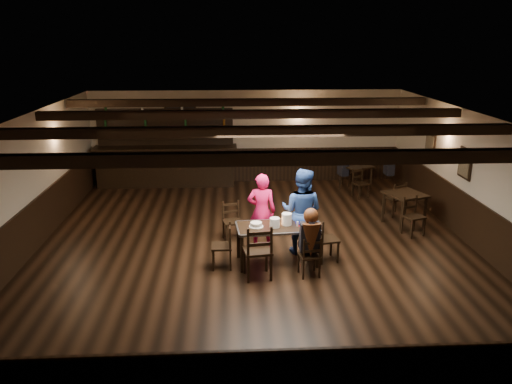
{
  "coord_description": "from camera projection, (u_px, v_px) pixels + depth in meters",
  "views": [
    {
      "loc": [
        -0.5,
        -9.48,
        4.15
      ],
      "look_at": [
        0.02,
        0.2,
        1.13
      ],
      "focal_mm": 35.0,
      "sensor_mm": 36.0,
      "label": 1
    }
  ],
  "objects": [
    {
      "name": "ground",
      "position": [
        255.0,
        247.0,
        10.29
      ],
      "size": [
        10.0,
        10.0,
        0.0
      ],
      "primitive_type": "plane",
      "color": "black",
      "rests_on": "ground"
    },
    {
      "name": "room_shell",
      "position": [
        256.0,
        165.0,
        9.81
      ],
      "size": [
        9.02,
        10.02,
        2.71
      ],
      "color": "beige",
      "rests_on": "ground"
    },
    {
      "name": "dining_table",
      "position": [
        277.0,
        230.0,
        9.41
      ],
      "size": [
        1.6,
        0.89,
        0.75
      ],
      "color": "black",
      "rests_on": "ground"
    },
    {
      "name": "chair_near_left",
      "position": [
        259.0,
        248.0,
        8.76
      ],
      "size": [
        0.54,
        0.52,
        1.03
      ],
      "color": "black",
      "rests_on": "ground"
    },
    {
      "name": "chair_near_right",
      "position": [
        311.0,
        254.0,
        8.9
      ],
      "size": [
        0.41,
        0.39,
        0.77
      ],
      "color": "black",
      "rests_on": "ground"
    },
    {
      "name": "chair_end_left",
      "position": [
        226.0,
        243.0,
        9.27
      ],
      "size": [
        0.38,
        0.39,
        0.84
      ],
      "color": "black",
      "rests_on": "ground"
    },
    {
      "name": "chair_end_right",
      "position": [
        323.0,
        236.0,
        9.54
      ],
      "size": [
        0.46,
        0.47,
        0.87
      ],
      "color": "black",
      "rests_on": "ground"
    },
    {
      "name": "chair_far_pushed",
      "position": [
        232.0,
        217.0,
        10.59
      ],
      "size": [
        0.46,
        0.45,
        0.83
      ],
      "color": "black",
      "rests_on": "ground"
    },
    {
      "name": "woman_pink",
      "position": [
        262.0,
        211.0,
        10.05
      ],
      "size": [
        0.6,
        0.42,
        1.58
      ],
      "primitive_type": "imported",
      "rotation": [
        0.0,
        0.0,
        3.06
      ],
      "color": "#FF2252",
      "rests_on": "ground"
    },
    {
      "name": "man_blue",
      "position": [
        302.0,
        211.0,
        9.82
      ],
      "size": [
        1.04,
        0.95,
        1.73
      ],
      "primitive_type": "imported",
      "rotation": [
        0.0,
        0.0,
        2.71
      ],
      "color": "navy",
      "rests_on": "ground"
    },
    {
      "name": "seated_person",
      "position": [
        310.0,
        232.0,
        8.82
      ],
      "size": [
        0.35,
        0.53,
        0.86
      ],
      "color": "black",
      "rests_on": "ground"
    },
    {
      "name": "cake",
      "position": [
        256.0,
        225.0,
        9.33
      ],
      "size": [
        0.27,
        0.27,
        0.09
      ],
      "color": "white",
      "rests_on": "dining_table"
    },
    {
      "name": "plate_stack_a",
      "position": [
        275.0,
        222.0,
        9.3
      ],
      "size": [
        0.19,
        0.19,
        0.18
      ],
      "primitive_type": "cylinder",
      "color": "white",
      "rests_on": "dining_table"
    },
    {
      "name": "plate_stack_b",
      "position": [
        287.0,
        219.0,
        9.41
      ],
      "size": [
        0.19,
        0.19,
        0.22
      ],
      "primitive_type": "cylinder",
      "color": "white",
      "rests_on": "dining_table"
    },
    {
      "name": "tea_light",
      "position": [
        276.0,
        222.0,
        9.52
      ],
      "size": [
        0.05,
        0.05,
        0.06
      ],
      "color": "#A5A8AD",
      "rests_on": "dining_table"
    },
    {
      "name": "salt_shaker",
      "position": [
        298.0,
        224.0,
        9.36
      ],
      "size": [
        0.04,
        0.04,
        0.09
      ],
      "primitive_type": "cylinder",
      "color": "silver",
      "rests_on": "dining_table"
    },
    {
      "name": "pepper_shaker",
      "position": [
        303.0,
        224.0,
        9.32
      ],
      "size": [
        0.04,
        0.04,
        0.09
      ],
      "primitive_type": "cylinder",
      "color": "#A5A8AD",
      "rests_on": "dining_table"
    },
    {
      "name": "drink_glass",
      "position": [
        290.0,
        219.0,
        9.56
      ],
      "size": [
        0.07,
        0.07,
        0.11
      ],
      "primitive_type": "cylinder",
      "color": "silver",
      "rests_on": "dining_table"
    },
    {
      "name": "menu_red",
      "position": [
        306.0,
        225.0,
        9.4
      ],
      "size": [
        0.33,
        0.28,
        0.0
      ],
      "primitive_type": "cube",
      "rotation": [
        0.0,
        0.0,
        0.34
      ],
      "color": "maroon",
      "rests_on": "dining_table"
    },
    {
      "name": "menu_blue",
      "position": [
        303.0,
        223.0,
        9.52
      ],
      "size": [
        0.31,
        0.22,
        0.0
      ],
      "primitive_type": "cube",
      "rotation": [
        0.0,
        0.0,
        0.06
      ],
      "color": "#111053",
      "rests_on": "dining_table"
    },
    {
      "name": "bar_counter",
      "position": [
        166.0,
        161.0,
        14.45
      ],
      "size": [
        4.09,
        0.7,
        2.2
      ],
      "color": "black",
      "rests_on": "ground"
    },
    {
      "name": "back_table_a",
      "position": [
        405.0,
        198.0,
        11.36
      ],
      "size": [
        1.02,
        1.02,
        0.75
      ],
      "color": "black",
      "rests_on": "ground"
    },
    {
      "name": "back_table_b",
      "position": [
        356.0,
        169.0,
        13.87
      ],
      "size": [
        0.97,
        0.97,
        0.75
      ],
      "color": "black",
      "rests_on": "ground"
    },
    {
      "name": "bg_patron_left",
      "position": [
        343.0,
        163.0,
        13.81
      ],
      "size": [
        0.28,
        0.38,
        0.7
      ],
      "color": "black",
      "rests_on": "ground"
    },
    {
      "name": "bg_patron_right",
      "position": [
        390.0,
        162.0,
        13.86
      ],
      "size": [
        0.23,
        0.35,
        0.71
      ],
      "color": "black",
      "rests_on": "ground"
    }
  ]
}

